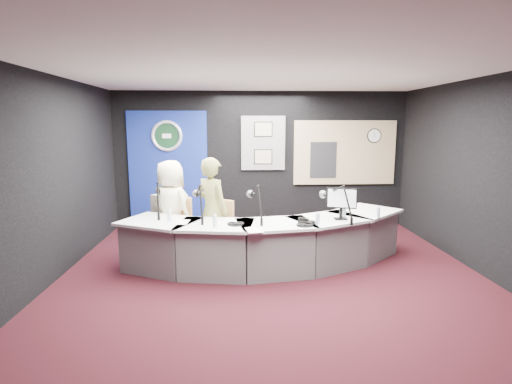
{
  "coord_description": "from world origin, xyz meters",
  "views": [
    {
      "loc": [
        -0.49,
        -5.25,
        2.12
      ],
      "look_at": [
        -0.2,
        0.8,
        1.1
      ],
      "focal_mm": 28.0,
      "sensor_mm": 36.0,
      "label": 1
    }
  ],
  "objects_px": {
    "broadcast_desk": "(267,242)",
    "person_man": "(171,209)",
    "armchair_left": "(172,227)",
    "armchair_right": "(213,234)",
    "person_woman": "(212,210)"
  },
  "relations": [
    {
      "from": "broadcast_desk",
      "to": "person_man",
      "type": "bearing_deg",
      "value": 161.05
    },
    {
      "from": "person_man",
      "to": "armchair_left",
      "type": "bearing_deg",
      "value": -143.79
    },
    {
      "from": "broadcast_desk",
      "to": "armchair_right",
      "type": "bearing_deg",
      "value": 163.69
    },
    {
      "from": "person_woman",
      "to": "armchair_right",
      "type": "bearing_deg",
      "value": -0.0
    },
    {
      "from": "broadcast_desk",
      "to": "armchair_right",
      "type": "height_order",
      "value": "armchair_right"
    },
    {
      "from": "broadcast_desk",
      "to": "armchair_left",
      "type": "bearing_deg",
      "value": 161.05
    },
    {
      "from": "armchair_right",
      "to": "person_man",
      "type": "bearing_deg",
      "value": -165.97
    },
    {
      "from": "armchair_left",
      "to": "person_man",
      "type": "relative_size",
      "value": 0.63
    },
    {
      "from": "armchair_right",
      "to": "person_woman",
      "type": "bearing_deg",
      "value": 0.0
    },
    {
      "from": "broadcast_desk",
      "to": "person_woman",
      "type": "height_order",
      "value": "person_woman"
    },
    {
      "from": "broadcast_desk",
      "to": "armchair_right",
      "type": "distance_m",
      "value": 0.86
    },
    {
      "from": "person_man",
      "to": "person_woman",
      "type": "bearing_deg",
      "value": -165.85
    },
    {
      "from": "broadcast_desk",
      "to": "person_man",
      "type": "relative_size",
      "value": 2.86
    },
    {
      "from": "armchair_left",
      "to": "broadcast_desk",
      "type": "bearing_deg",
      "value": 11.17
    },
    {
      "from": "broadcast_desk",
      "to": "person_man",
      "type": "xyz_separation_m",
      "value": [
        -1.5,
        0.52,
        0.41
      ]
    }
  ]
}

